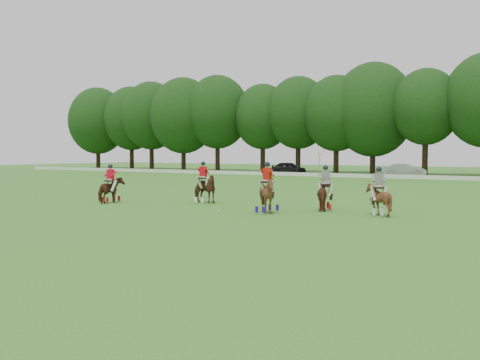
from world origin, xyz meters
The scene contains 11 objects.
ground centered at (0.00, 0.00, 0.00)m, with size 180.00×180.00×0.00m, color #346E1F.
tree_line centered at (0.26, 48.05, 8.23)m, with size 117.98×14.32×14.75m.
boundary_rail centered at (0.00, 38.00, 0.22)m, with size 120.00×0.10×0.44m, color white.
car_left centered at (-15.65, 42.50, 0.79)m, with size 1.86×4.62×1.58m, color black.
car_mid centered at (-0.95, 42.50, 0.76)m, with size 1.61×4.61×1.52m, color #9B9BA0.
polo_red_a centered at (-6.45, 2.49, 0.76)m, with size 1.08×1.77×2.15m.
polo_red_b centered at (-2.08, 5.16, 0.82)m, with size 1.84×1.66×2.30m.
polo_red_c centered at (3.30, 2.72, 0.86)m, with size 1.36×1.53×2.37m.
polo_stripe_a centered at (5.12, 5.18, 0.78)m, with size 1.49×1.90×2.73m.
polo_stripe_b centered at (7.93, 4.50, 0.76)m, with size 1.48×1.57×2.17m.
polo_ball centered at (1.17, 1.90, 0.04)m, with size 0.09×0.09×0.09m, color white.
Camera 1 is at (15.17, -18.66, 2.81)m, focal length 40.00 mm.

